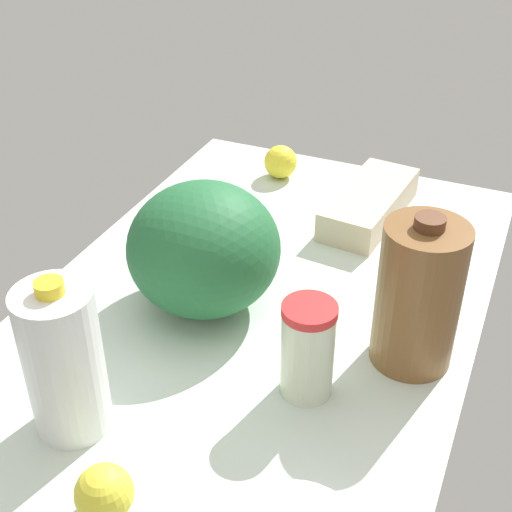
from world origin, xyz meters
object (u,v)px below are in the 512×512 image
(tumbler_cup, at_px, (308,350))
(milk_jug, at_px, (64,361))
(watermelon, at_px, (204,249))
(lemon_beside_bowl, at_px, (281,162))
(chocolate_milk_jug, at_px, (419,296))
(orange_near_front, at_px, (415,287))
(lemon_far_back, at_px, (102,492))
(egg_carton, at_px, (369,204))

(tumbler_cup, xyz_separation_m, milk_jug, (-0.19, 0.28, 0.04))
(watermelon, xyz_separation_m, milk_jug, (-0.33, 0.05, 0.00))
(lemon_beside_bowl, bearing_deg, chocolate_milk_jug, -139.91)
(orange_near_front, relative_size, lemon_far_back, 1.03)
(chocolate_milk_jug, xyz_separation_m, lemon_beside_bowl, (0.50, 0.42, -0.08))
(egg_carton, distance_m, lemon_far_back, 0.85)
(tumbler_cup, height_order, lemon_beside_bowl, tumbler_cup)
(lemon_far_back, bearing_deg, orange_near_front, -24.12)
(egg_carton, relative_size, milk_jug, 1.17)
(egg_carton, xyz_separation_m, chocolate_milk_jug, (-0.40, -0.18, 0.09))
(watermelon, xyz_separation_m, orange_near_front, (0.14, -0.34, -0.07))
(tumbler_cup, relative_size, lemon_beside_bowl, 2.09)
(egg_carton, distance_m, lemon_beside_bowl, 0.26)
(chocolate_milk_jug, bearing_deg, watermelon, 90.02)
(tumbler_cup, bearing_deg, lemon_beside_bowl, 24.82)
(tumbler_cup, relative_size, orange_near_front, 2.06)
(milk_jug, xyz_separation_m, lemon_beside_bowl, (0.83, 0.01, -0.08))
(chocolate_milk_jug, xyz_separation_m, lemon_far_back, (-0.44, 0.29, -0.08))
(chocolate_milk_jug, distance_m, lemon_beside_bowl, 0.66)
(egg_carton, distance_m, watermelon, 0.45)
(tumbler_cup, distance_m, chocolate_milk_jug, 0.19)
(lemon_far_back, bearing_deg, chocolate_milk_jug, -32.84)
(milk_jug, bearing_deg, chocolate_milk_jug, -51.09)
(tumbler_cup, height_order, egg_carton, tumbler_cup)
(chocolate_milk_jug, height_order, lemon_far_back, chocolate_milk_jug)
(orange_near_front, bearing_deg, lemon_beside_bowl, 47.41)
(milk_jug, distance_m, orange_near_front, 0.61)
(egg_carton, relative_size, chocolate_milk_jug, 1.12)
(watermelon, distance_m, orange_near_front, 0.37)
(watermelon, bearing_deg, chocolate_milk_jug, -89.98)
(milk_jug, distance_m, chocolate_milk_jug, 0.53)
(tumbler_cup, bearing_deg, lemon_far_back, 152.60)
(orange_near_front, bearing_deg, milk_jug, 140.66)
(orange_near_front, bearing_deg, tumbler_cup, 159.74)
(chocolate_milk_jug, relative_size, lemon_beside_bowl, 3.41)
(egg_carton, bearing_deg, lemon_far_back, 178.74)
(lemon_far_back, bearing_deg, watermelon, 10.12)
(orange_near_front, bearing_deg, chocolate_milk_jug, -169.33)
(chocolate_milk_jug, height_order, lemon_beside_bowl, chocolate_milk_jug)
(egg_carton, xyz_separation_m, milk_jug, (-0.73, 0.23, 0.08))
(lemon_far_back, bearing_deg, tumbler_cup, -27.40)
(tumbler_cup, relative_size, milk_jug, 0.64)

